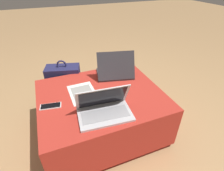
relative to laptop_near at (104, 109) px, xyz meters
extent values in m
plane|color=tan|center=(0.05, 0.24, -0.47)|extent=(14.00, 14.00, 0.00)
cube|color=maroon|center=(0.05, 0.24, -0.44)|extent=(0.96, 0.80, 0.05)
cube|color=#B22D23|center=(0.05, 0.24, -0.23)|extent=(1.00, 0.84, 0.37)
cube|color=silver|center=(0.00, -0.02, -0.04)|extent=(0.39, 0.26, 0.02)
cube|color=#9E9EA3|center=(0.00, -0.03, -0.03)|extent=(0.34, 0.15, 0.00)
cube|color=silver|center=(0.00, 0.04, 0.07)|extent=(0.38, 0.14, 0.20)
cube|color=black|center=(0.00, 0.04, 0.07)|extent=(0.34, 0.12, 0.18)
cube|color=#333338|center=(0.28, 0.49, -0.04)|extent=(0.39, 0.33, 0.02)
cube|color=#9E9EA3|center=(0.28, 0.50, -0.03)|extent=(0.32, 0.21, 0.00)
cube|color=#333338|center=(0.26, 0.41, 0.09)|extent=(0.35, 0.18, 0.24)
cube|color=#B23D93|center=(0.26, 0.42, 0.09)|extent=(0.31, 0.16, 0.21)
cube|color=white|center=(-0.35, 0.22, -0.04)|extent=(0.16, 0.09, 0.01)
cube|color=black|center=(-0.35, 0.22, -0.04)|extent=(0.15, 0.08, 0.00)
cube|color=#23234C|center=(-0.18, 0.76, -0.24)|extent=(0.37, 0.25, 0.46)
cube|color=#1E1E41|center=(-0.16, 0.86, -0.33)|extent=(0.28, 0.13, 0.21)
torus|color=#23234C|center=(-0.18, 0.76, 0.02)|extent=(0.10, 0.04, 0.10)
cube|color=silver|center=(-0.08, 0.30, -0.05)|extent=(0.22, 0.30, 0.00)
cube|color=gray|center=(-0.08, 0.30, -0.04)|extent=(0.17, 0.21, 0.00)
camera|label=1|loc=(-0.29, -0.88, 0.81)|focal=28.00mm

